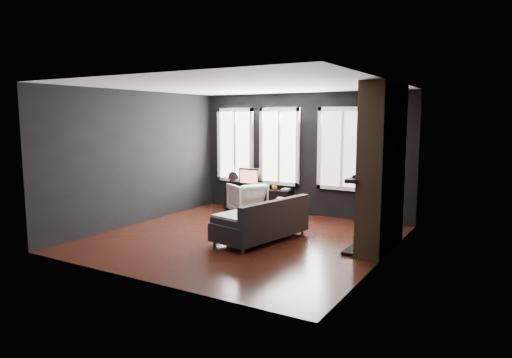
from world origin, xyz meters
The scene contains 18 objects.
floor centered at (0.00, 0.00, 0.00)m, with size 5.00×5.00×0.00m, color black.
ceiling centered at (0.00, 0.00, 2.70)m, with size 5.00×5.00×0.00m, color white.
wall_back centered at (0.00, 2.50, 1.35)m, with size 5.00×0.02×2.70m, color black.
wall_left centered at (-2.50, 0.00, 1.35)m, with size 0.02×5.00×2.70m, color black.
wall_right centered at (2.50, 0.00, 1.35)m, with size 0.02×5.00×2.70m, color black.
windows centered at (-0.45, 2.46, 2.38)m, with size 4.00×0.16×1.76m, color white, non-canonical shape.
fireplace centered at (2.30, 0.60, 1.35)m, with size 0.70×1.62×2.70m, color #93724C, non-canonical shape.
sofa centered at (0.33, 0.06, 0.38)m, with size 0.89×1.78×0.77m, color #27272A, non-canonical shape.
stripe_pillow centered at (0.60, 0.39, 0.55)m, with size 0.06×0.27×0.27m, color gray.
armchair centered at (-1.10, 1.95, 0.38)m, with size 0.73×0.69×0.76m, color silver.
media_console centered at (-0.95, 2.24, 0.27)m, with size 1.58×0.49×0.54m, color black, non-canonical shape.
monitor centered at (-1.22, 2.23, 0.80)m, with size 0.57×0.12×0.51m, color black, non-canonical shape.
desk_fan centered at (-1.63, 2.18, 0.72)m, with size 0.26×0.26×0.36m, color gray, non-canonical shape.
mug centered at (-0.55, 2.23, 0.60)m, with size 0.11×0.09×0.11m, color orange.
book centered at (-0.42, 2.37, 0.66)m, with size 0.17×0.02×0.23m, color beige.
storage_box centered at (-0.81, 2.18, 0.61)m, with size 0.24×0.15×0.13m, color #347944.
mantel_vase centered at (2.05, 1.05, 1.32)m, with size 0.18×0.18×0.18m, color gold.
mantel_clock centered at (2.05, 0.05, 1.25)m, with size 0.12×0.12×0.04m, color black.
Camera 1 is at (4.26, -6.77, 2.15)m, focal length 32.00 mm.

